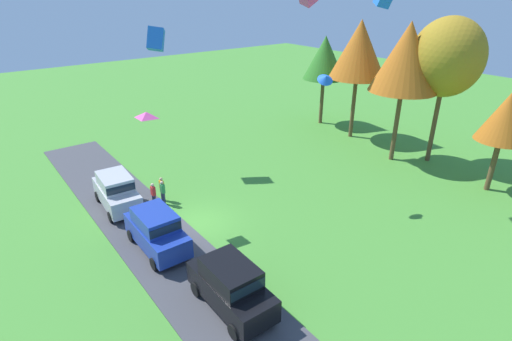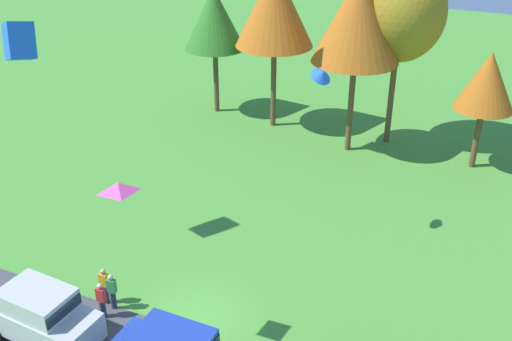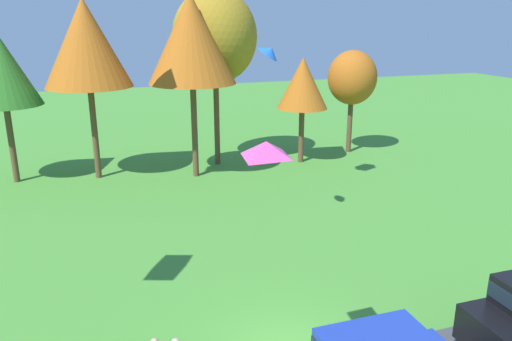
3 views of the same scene
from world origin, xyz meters
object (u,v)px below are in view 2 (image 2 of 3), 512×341
Objects in this scene: tree_right_of_center at (275,7)px; person_on_lawn at (102,301)px; tree_far_left at (487,82)px; kite_box_over_trees at (19,41)px; tree_center_back at (401,13)px; kite_delta_near_flag at (322,74)px; person_beside_suv at (112,292)px; tree_far_right at (214,19)px; kite_diamond_topmost at (118,187)px; tree_left_of_center at (358,18)px; person_watching_sky at (105,286)px; car_suv_far_end at (40,313)px.

person_on_lawn is at bearing -86.62° from tree_right_of_center.
kite_box_over_trees is at bearing -137.58° from tree_far_left.
tree_center_back is 12.09m from kite_delta_near_flag.
person_beside_suv is 22.32m from tree_far_right.
person_beside_suv is at bearing -121.93° from tree_far_left.
tree_far_right is 16.93m from kite_delta_near_flag.
kite_box_over_trees reaches higher than kite_diamond_topmost.
tree_left_of_center is 18.39m from kite_box_over_trees.
tree_far_right is 8.27× the size of kite_diamond_topmost.
person_on_lawn is 20.87m from tree_left_of_center.
tree_left_of_center reaches higher than person_watching_sky.
person_beside_suv is 21.26m from tree_right_of_center.
person_beside_suv is 12.54m from kite_delta_near_flag.
kite_diamond_topmost is at bearing -70.17° from tree_far_right.
person_watching_sky is 12.66m from kite_delta_near_flag.
person_beside_suv is at bearing -107.43° from tree_center_back.
person_watching_sky is 6.59m from kite_diamond_topmost.
tree_far_right is at bearing 101.16° from car_suv_far_end.
tree_far_left is at bearing -14.72° from tree_center_back.
tree_left_of_center is at bearing 74.64° from person_watching_sky.
tree_left_of_center is at bearing 76.55° from person_on_lawn.
kite_diamond_topmost is at bearing 20.79° from car_suv_far_end.
tree_center_back is 21.29m from kite_box_over_trees.
car_suv_far_end is 14.76m from kite_delta_near_flag.
person_watching_sky is 0.16× the size of tree_right_of_center.
person_on_lawn is 0.16× the size of tree_left_of_center.
car_suv_far_end is at bearing -107.90° from person_watching_sky.
person_watching_sky is at bearing 149.91° from kite_diamond_topmost.
tree_center_back is 10.57× the size of kite_diamond_topmost.
tree_center_back reaches higher than tree_far_left.
kite_diamond_topmost is (7.92, -21.97, 0.17)m from tree_far_right.
kite_diamond_topmost is (3.23, -21.23, -1.21)m from tree_right_of_center.
kite_delta_near_flag reaches higher than person_watching_sky.
kite_box_over_trees reaches higher than car_suv_far_end.
person_watching_sky is at bearing -75.13° from tree_far_right.
person_on_lawn is 0.15× the size of tree_center_back.
person_beside_suv is at bearing -19.68° from person_watching_sky.
kite_diamond_topmost is (-9.95, -20.37, 1.52)m from tree_far_left.
kite_box_over_trees reaches higher than person_watching_sky.
tree_far_left reaches higher than person_on_lawn.
kite_diamond_topmost is at bearing -97.34° from tree_left_of_center.
tree_right_of_center is (-1.27, 19.98, 7.16)m from person_beside_suv.
tree_far_right is at bearing 171.05° from tree_right_of_center.
tree_far_right is (-4.58, 23.24, 5.36)m from car_suv_far_end.
tree_left_of_center reaches higher than car_suv_far_end.
tree_left_of_center is 0.97× the size of tree_center_back.
car_suv_far_end reaches higher than person_watching_sky.
tree_right_of_center reaches higher than tree_far_right.
tree_far_right is (-5.96, 20.72, 5.78)m from person_beside_suv.
person_on_lawn is 0.16× the size of tree_right_of_center.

